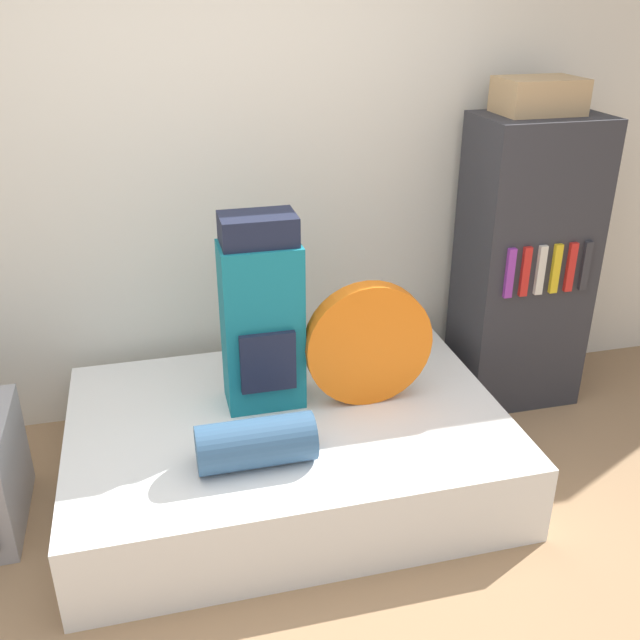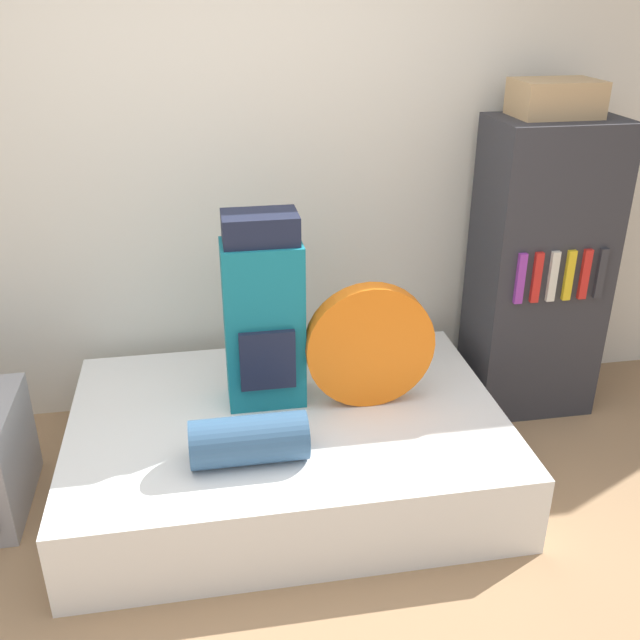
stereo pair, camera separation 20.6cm
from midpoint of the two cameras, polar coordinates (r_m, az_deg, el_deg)
name	(u,v)px [view 1 (the left image)]	position (r m, az deg, el deg)	size (l,w,h in m)	color
ground_plane	(285,638)	(2.81, -5.14, -24.04)	(16.00, 16.00, 0.00)	#997551
wall_back	(210,170)	(3.61, -10.47, 11.71)	(8.00, 0.05, 2.60)	silver
bed	(288,447)	(3.35, -4.36, -10.15)	(1.94, 1.34, 0.37)	white
backpack	(262,316)	(3.15, -6.55, 0.28)	(0.35, 0.26, 0.89)	#14707F
tent_bag	(368,344)	(3.20, 2.05, -1.97)	(0.58, 0.09, 0.58)	orange
sleeping_roll	(256,443)	(2.90, -7.21, -9.77)	(0.47, 0.20, 0.20)	#33567A
bookshelf	(524,265)	(3.90, 14.55, 4.25)	(0.63, 0.46, 1.55)	#2D2D33
cardboard_box	(539,96)	(3.71, 15.54, 16.90)	(0.39, 0.28, 0.17)	tan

